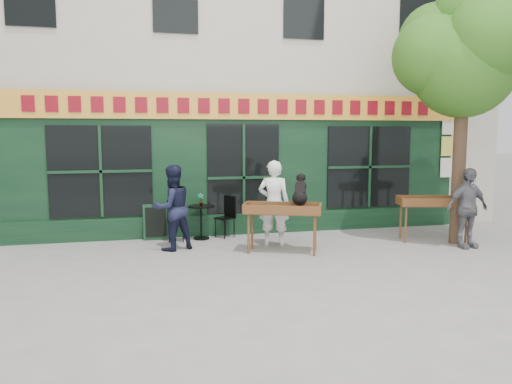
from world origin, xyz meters
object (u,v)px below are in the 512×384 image
book_cart_right (433,204)px  woman (274,203)px  book_cart_center (282,212)px  man_right (467,208)px  dog (300,188)px  man_left (172,208)px  bistro_table (201,215)px

book_cart_right → woman: bearing=-170.9°
book_cart_center → man_right: size_ratio=0.97×
book_cart_center → dog: dog is taller
book_cart_center → book_cart_right: (3.55, 0.26, 0.00)m
man_right → woman: bearing=158.9°
book_cart_center → dog: (0.35, -0.05, 0.47)m
man_left → dog: bearing=138.7°
man_right → bistro_table: man_right is taller
book_cart_center → man_left: man_left is taller
woman → bistro_table: (-1.43, 0.98, -0.37)m
dog → woman: size_ratio=0.33×
dog → woman: 0.87m
book_cart_center → book_cart_right: bearing=26.4°
man_right → man_left: bearing=163.8°
book_cart_center → bistro_table: size_ratio=2.14×
dog → man_right: (3.50, -0.44, -0.45)m
book_cart_right → bistro_table: size_ratio=2.12×
dog → bistro_table: dog is taller
man_right → bistro_table: (-5.28, 2.12, -0.29)m
book_cart_right → dog: bearing=-159.1°
book_cart_center → dog: size_ratio=2.71×
dog → man_right: size_ratio=0.36×
book_cart_right → man_right: (0.30, -0.75, 0.02)m
woman → man_right: bearing=-174.3°
dog → bistro_table: (-1.78, 1.68, -0.75)m
bistro_table → dog: bearing=-43.4°
book_cart_center → man_right: man_right is taller
dog → man_left: size_ratio=0.34×
book_cart_right → man_left: bearing=-169.4°
book_cart_center → man_left: (-2.13, 0.73, 0.05)m
woman → man_right: (3.85, -1.14, -0.07)m
man_right → bistro_table: bearing=153.5°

